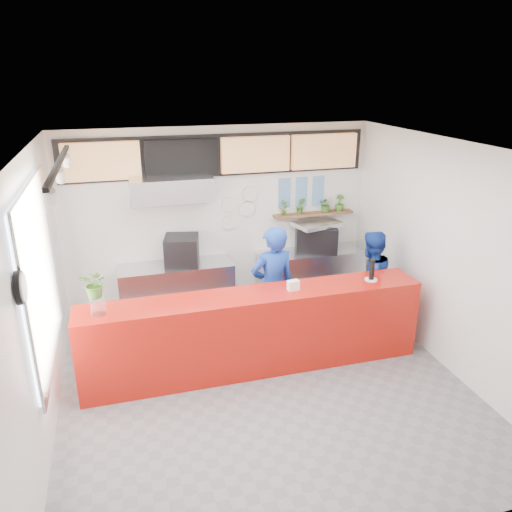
{
  "coord_description": "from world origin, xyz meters",
  "views": [
    {
      "loc": [
        -1.58,
        -5.2,
        3.8
      ],
      "look_at": [
        0.1,
        0.7,
        1.5
      ],
      "focal_mm": 35.0,
      "sensor_mm": 36.0,
      "label": 1
    }
  ],
  "objects_px": {
    "pepper_mill": "(372,269)",
    "staff_right": "(369,282)",
    "espresso_machine": "(316,239)",
    "staff_center": "(273,288)",
    "service_counter": "(255,332)",
    "panini_oven": "(182,251)"
  },
  "relations": [
    {
      "from": "panini_oven",
      "to": "staff_center",
      "type": "relative_size",
      "value": 0.28
    },
    {
      "from": "pepper_mill",
      "to": "staff_right",
      "type": "bearing_deg",
      "value": 62.24
    },
    {
      "from": "staff_center",
      "to": "staff_right",
      "type": "relative_size",
      "value": 1.14
    },
    {
      "from": "service_counter",
      "to": "pepper_mill",
      "type": "xyz_separation_m",
      "value": [
        1.65,
        -0.01,
        0.71
      ]
    },
    {
      "from": "staff_center",
      "to": "espresso_machine",
      "type": "bearing_deg",
      "value": -139.06
    },
    {
      "from": "espresso_machine",
      "to": "staff_right",
      "type": "distance_m",
      "value": 1.33
    },
    {
      "from": "espresso_machine",
      "to": "pepper_mill",
      "type": "distance_m",
      "value": 1.81
    },
    {
      "from": "panini_oven",
      "to": "espresso_machine",
      "type": "relative_size",
      "value": 0.75
    },
    {
      "from": "service_counter",
      "to": "espresso_machine",
      "type": "relative_size",
      "value": 6.61
    },
    {
      "from": "panini_oven",
      "to": "staff_right",
      "type": "height_order",
      "value": "staff_right"
    },
    {
      "from": "service_counter",
      "to": "staff_center",
      "type": "relative_size",
      "value": 2.49
    },
    {
      "from": "espresso_machine",
      "to": "staff_right",
      "type": "height_order",
      "value": "staff_right"
    },
    {
      "from": "panini_oven",
      "to": "pepper_mill",
      "type": "xyz_separation_m",
      "value": [
        2.33,
        -1.81,
        0.13
      ]
    },
    {
      "from": "staff_center",
      "to": "panini_oven",
      "type": "bearing_deg",
      "value": -55.31
    },
    {
      "from": "service_counter",
      "to": "staff_right",
      "type": "height_order",
      "value": "staff_right"
    },
    {
      "from": "service_counter",
      "to": "espresso_machine",
      "type": "distance_m",
      "value": 2.46
    },
    {
      "from": "staff_right",
      "to": "espresso_machine",
      "type": "bearing_deg",
      "value": -85.88
    },
    {
      "from": "panini_oven",
      "to": "pepper_mill",
      "type": "relative_size",
      "value": 1.79
    },
    {
      "from": "espresso_machine",
      "to": "staff_center",
      "type": "distance_m",
      "value": 1.73
    },
    {
      "from": "staff_center",
      "to": "staff_right",
      "type": "distance_m",
      "value": 1.54
    },
    {
      "from": "staff_center",
      "to": "staff_right",
      "type": "height_order",
      "value": "staff_center"
    },
    {
      "from": "staff_center",
      "to": "pepper_mill",
      "type": "distance_m",
      "value": 1.39
    }
  ]
}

